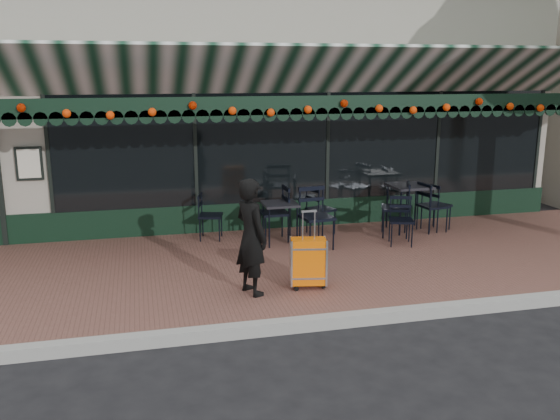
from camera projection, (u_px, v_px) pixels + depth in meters
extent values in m
plane|color=black|center=(317.00, 326.00, 7.08)|extent=(80.00, 80.00, 0.00)
cube|color=brown|center=(278.00, 267.00, 8.95)|extent=(18.00, 4.00, 0.15)
cube|color=#9E9E99|center=(319.00, 323.00, 6.99)|extent=(18.00, 0.16, 0.15)
cube|color=#9D9888|center=(220.00, 101.00, 14.13)|extent=(12.00, 8.00, 4.50)
cube|color=black|center=(317.00, 145.00, 10.74)|extent=(9.20, 0.04, 2.00)
cube|color=silver|center=(29.00, 164.00, 9.62)|extent=(0.42, 0.04, 0.55)
cube|color=black|center=(270.00, 106.00, 8.90)|extent=(12.00, 0.03, 0.28)
cylinder|color=#F94607|center=(271.00, 107.00, 8.84)|extent=(11.60, 0.12, 0.12)
imported|color=black|center=(251.00, 237.00, 7.55)|extent=(0.55, 0.65, 1.52)
cube|color=orange|center=(308.00, 261.00, 7.83)|extent=(0.50, 0.34, 0.61)
cube|color=black|center=(308.00, 285.00, 7.91)|extent=(0.50, 0.34, 0.06)
cube|color=silver|center=(309.00, 225.00, 7.72)|extent=(0.21, 0.07, 0.38)
cube|color=black|center=(409.00, 186.00, 10.54)|extent=(0.68, 0.68, 0.05)
cylinder|color=black|center=(400.00, 213.00, 10.31)|extent=(0.03, 0.03, 0.79)
cylinder|color=black|center=(430.00, 212.00, 10.44)|extent=(0.03, 0.03, 0.79)
cylinder|color=black|center=(387.00, 206.00, 10.85)|extent=(0.03, 0.03, 0.79)
cylinder|color=black|center=(416.00, 205.00, 10.97)|extent=(0.03, 0.03, 0.79)
cube|color=black|center=(280.00, 204.00, 9.78)|extent=(0.56, 0.56, 0.04)
cylinder|color=black|center=(269.00, 229.00, 9.59)|extent=(0.03, 0.03, 0.66)
cylinder|color=black|center=(297.00, 227.00, 9.69)|extent=(0.03, 0.03, 0.66)
cylinder|color=black|center=(263.00, 222.00, 10.03)|extent=(0.03, 0.03, 0.66)
cylinder|color=black|center=(290.00, 220.00, 10.14)|extent=(0.03, 0.03, 0.66)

